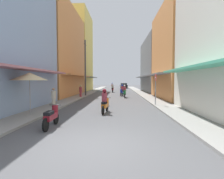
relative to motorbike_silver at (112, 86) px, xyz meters
The scene contains 20 objects.
ground_plane 15.74m from the motorbike_silver, 85.97° to the right, with size 116.29×116.29×0.00m, color #4C4C4F.
sidewalk_left 16.05m from the motorbike_silver, 102.08° to the right, with size 1.78×60.86×0.12m, color gray.
sidewalk_right 16.65m from the motorbike_silver, 70.46° to the right, with size 1.78×60.86×0.12m, color gray.
building_left_mid 21.90m from the motorbike_silver, 109.92° to the right, with size 7.05×12.81×11.98m.
building_left_far 13.27m from the motorbike_silver, 130.32° to the right, with size 7.05×8.98×15.67m.
building_right_mid 25.68m from the motorbike_silver, 68.06° to the right, with size 7.05×9.74×10.34m.
building_right_far 15.65m from the motorbike_silver, 51.34° to the right, with size 7.05×12.89×9.49m.
motorbike_silver is the anchor object (origin of this frame).
motorbike_green 22.31m from the motorbike_silver, 83.51° to the right, with size 0.55×1.81×1.58m.
motorbike_orange 32.55m from the motorbike_silver, 88.32° to the right, with size 0.55×1.81×1.58m.
motorbike_blue 20.01m from the motorbike_silver, 83.62° to the right, with size 0.63×1.79×1.58m.
motorbike_maroon 36.05m from the motorbike_silver, 91.83° to the right, with size 0.55×1.81×0.96m.
motorbike_white 28.88m from the motorbike_silver, 88.70° to the right, with size 0.57×1.80×0.96m.
motorbike_red 12.53m from the motorbike_silver, 87.06° to the right, with size 0.55×1.81×1.58m.
parked_car 4.69m from the motorbike_silver, 50.10° to the left, with size 2.04×4.21×1.45m.
pedestrian_foreground 30.68m from the motorbike_silver, 96.01° to the right, with size 0.34×0.34×1.55m.
pedestrian_midway 22.68m from the motorbike_silver, 97.42° to the right, with size 0.44×0.44×1.62m.
vendor_umbrella 33.97m from the motorbike_silver, 95.64° to the right, with size 2.06×2.06×2.56m.
utility_pole 20.88m from the motorbike_silver, 97.57° to the right, with size 0.20×1.20×7.53m.
street_sign_no_entry 29.75m from the motorbike_silver, 80.65° to the right, with size 0.07×0.60×2.65m.
Camera 1 is at (0.78, -5.44, 2.09)m, focal length 27.63 mm.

